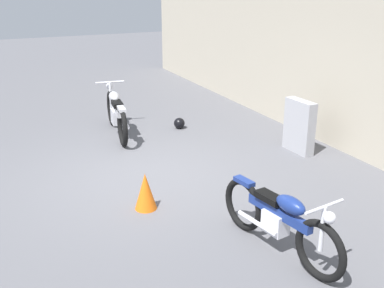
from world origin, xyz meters
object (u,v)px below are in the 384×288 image
at_px(helmet, 179,123).
at_px(motorcycle_silver, 116,113).
at_px(motorcycle_blue, 279,220).
at_px(stone_marker, 299,126).
at_px(traffic_cone, 145,191).

xyz_separation_m(helmet, motorcycle_silver, (-0.17, -1.36, 0.36)).
bearing_deg(motorcycle_silver, helmet, -89.99).
bearing_deg(motorcycle_blue, stone_marker, 130.78).
xyz_separation_m(stone_marker, motorcycle_blue, (2.77, -2.36, -0.06)).
relative_size(stone_marker, traffic_cone, 1.83).
bearing_deg(traffic_cone, helmet, 149.40).
xyz_separation_m(stone_marker, motorcycle_silver, (-2.44, -2.86, -0.02)).
xyz_separation_m(motorcycle_silver, motorcycle_blue, (5.21, 0.50, -0.04)).
relative_size(motorcycle_silver, motorcycle_blue, 1.10).
bearing_deg(traffic_cone, stone_marker, 106.40).
bearing_deg(motorcycle_silver, motorcycle_blue, -167.34).
bearing_deg(traffic_cone, motorcycle_blue, 31.66).
distance_m(helmet, motorcycle_silver, 1.42).
relative_size(stone_marker, helmet, 4.19).
relative_size(stone_marker, motorcycle_silver, 0.45).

